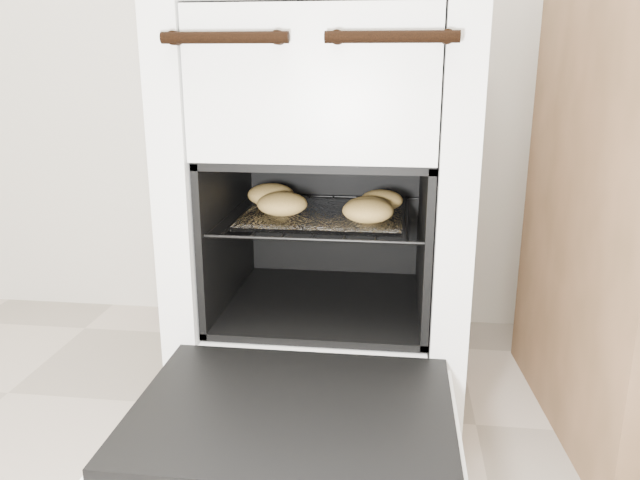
% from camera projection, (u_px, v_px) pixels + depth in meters
% --- Properties ---
extents(stove, '(0.55, 0.61, 0.84)m').
position_uv_depth(stove, '(328.00, 202.00, 1.31)').
color(stove, white).
rests_on(stove, ground).
extents(oven_door, '(0.49, 0.38, 0.03)m').
position_uv_depth(oven_door, '(293.00, 416.00, 0.93)').
color(oven_door, black).
rests_on(oven_door, stove).
extents(oven_rack, '(0.40, 0.38, 0.01)m').
position_uv_depth(oven_rack, '(324.00, 215.00, 1.26)').
color(oven_rack, black).
rests_on(oven_rack, stove).
extents(foil_sheet, '(0.31, 0.27, 0.01)m').
position_uv_depth(foil_sheet, '(323.00, 215.00, 1.24)').
color(foil_sheet, white).
rests_on(foil_sheet, oven_rack).
extents(baked_rolls, '(0.35, 0.24, 0.05)m').
position_uv_depth(baked_rolls, '(328.00, 203.00, 1.22)').
color(baked_rolls, tan).
rests_on(baked_rolls, foil_sheet).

